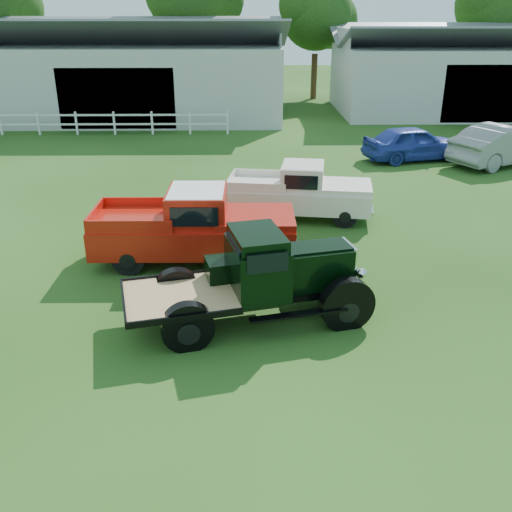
{
  "coord_description": "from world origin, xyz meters",
  "views": [
    {
      "loc": [
        0.0,
        -10.59,
        6.19
      ],
      "look_at": [
        0.2,
        1.2,
        1.05
      ],
      "focal_mm": 40.0,
      "sensor_mm": 36.0,
      "label": 1
    }
  ],
  "objects_px": {
    "vintage_flatbed": "(253,277)",
    "misc_car_grey": "(505,145)",
    "white_pickup": "(299,191)",
    "red_pickup": "(194,225)",
    "misc_car_blue": "(414,143)"
  },
  "relations": [
    {
      "from": "misc_car_blue",
      "to": "vintage_flatbed",
      "type": "bearing_deg",
      "value": 139.12
    },
    {
      "from": "vintage_flatbed",
      "to": "misc_car_blue",
      "type": "distance_m",
      "value": 15.75
    },
    {
      "from": "vintage_flatbed",
      "to": "misc_car_grey",
      "type": "bearing_deg",
      "value": 36.57
    },
    {
      "from": "vintage_flatbed",
      "to": "misc_car_blue",
      "type": "bearing_deg",
      "value": 48.79
    },
    {
      "from": "red_pickup",
      "to": "misc_car_blue",
      "type": "bearing_deg",
      "value": 51.49
    },
    {
      "from": "vintage_flatbed",
      "to": "misc_car_blue",
      "type": "relative_size",
      "value": 1.15
    },
    {
      "from": "misc_car_blue",
      "to": "misc_car_grey",
      "type": "bearing_deg",
      "value": -115.74
    },
    {
      "from": "red_pickup",
      "to": "white_pickup",
      "type": "xyz_separation_m",
      "value": [
        3.05,
        3.37,
        -0.13
      ]
    },
    {
      "from": "red_pickup",
      "to": "misc_car_blue",
      "type": "height_order",
      "value": "red_pickup"
    },
    {
      "from": "white_pickup",
      "to": "misc_car_grey",
      "type": "xyz_separation_m",
      "value": [
        9.35,
        6.63,
        -0.01
      ]
    },
    {
      "from": "red_pickup",
      "to": "misc_car_blue",
      "type": "xyz_separation_m",
      "value": [
        8.72,
        10.79,
        -0.23
      ]
    },
    {
      "from": "vintage_flatbed",
      "to": "red_pickup",
      "type": "height_order",
      "value": "vintage_flatbed"
    },
    {
      "from": "vintage_flatbed",
      "to": "misc_car_grey",
      "type": "xyz_separation_m",
      "value": [
        10.9,
        13.2,
        -0.16
      ]
    },
    {
      "from": "vintage_flatbed",
      "to": "red_pickup",
      "type": "bearing_deg",
      "value": 101.17
    },
    {
      "from": "red_pickup",
      "to": "misc_car_blue",
      "type": "relative_size",
      "value": 1.22
    }
  ]
}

